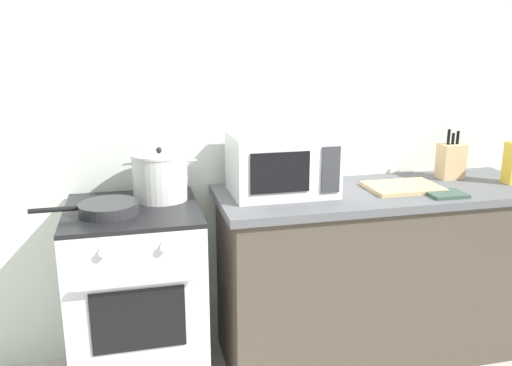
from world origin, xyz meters
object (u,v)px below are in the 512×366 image
(oven_mitt, at_px, (446,194))
(stock_pot, at_px, (160,176))
(stove, at_px, (138,300))
(microwave, at_px, (282,163))
(cutting_board, at_px, (403,187))
(knife_block, at_px, (451,161))
(frying_pan, at_px, (107,208))

(oven_mitt, bearing_deg, stock_pot, 168.71)
(stove, distance_m, microwave, 0.95)
(stock_pot, relative_size, oven_mitt, 1.93)
(microwave, distance_m, cutting_board, 0.64)
(microwave, distance_m, oven_mitt, 0.82)
(stove, relative_size, knife_block, 3.38)
(stove, xyz_separation_m, oven_mitt, (1.50, -0.16, 0.47))
(microwave, height_order, knife_block, microwave)
(knife_block, bearing_deg, microwave, -176.38)
(cutting_board, relative_size, knife_block, 1.32)
(frying_pan, height_order, microwave, microwave)
(stove, relative_size, oven_mitt, 5.11)
(stove, distance_m, knife_block, 1.80)
(microwave, bearing_deg, cutting_board, -7.14)
(microwave, relative_size, knife_block, 1.83)
(stove, xyz_separation_m, microwave, (0.73, 0.08, 0.61))
(cutting_board, distance_m, knife_block, 0.39)
(frying_pan, distance_m, oven_mitt, 1.60)
(frying_pan, bearing_deg, cutting_board, 2.47)
(stock_pot, distance_m, oven_mitt, 1.39)
(stove, bearing_deg, stock_pot, 38.94)
(microwave, bearing_deg, stove, -173.79)
(stove, xyz_separation_m, knife_block, (1.71, 0.14, 0.56))
(stock_pot, bearing_deg, frying_pan, -144.48)
(frying_pan, xyz_separation_m, microwave, (0.83, 0.14, 0.12))
(stock_pot, height_order, microwave, microwave)
(stove, xyz_separation_m, stock_pot, (0.14, 0.11, 0.57))
(knife_block, distance_m, oven_mitt, 0.38)
(knife_block, bearing_deg, stock_pot, -178.93)
(stove, bearing_deg, oven_mitt, -6.06)
(frying_pan, distance_m, knife_block, 1.83)
(oven_mitt, bearing_deg, microwave, 162.78)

